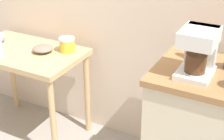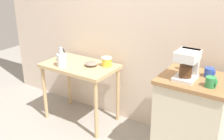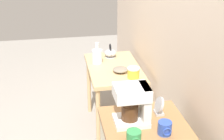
{
  "view_description": "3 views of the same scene",
  "coord_description": "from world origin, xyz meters",
  "px_view_note": "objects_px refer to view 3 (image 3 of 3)",
  "views": [
    {
      "loc": [
        1.04,
        -1.67,
        1.73
      ],
      "look_at": [
        0.17,
        -0.03,
        0.8
      ],
      "focal_mm": 53.89,
      "sensor_mm": 36.0,
      "label": 1
    },
    {
      "loc": [
        1.33,
        -2.23,
        1.85
      ],
      "look_at": [
        -0.1,
        -0.03,
        0.81
      ],
      "focal_mm": 43.41,
      "sensor_mm": 36.0,
      "label": 2
    },
    {
      "loc": [
        2.43,
        -0.5,
        2.06
      ],
      "look_at": [
        -0.11,
        -0.05,
        0.93
      ],
      "focal_mm": 52.32,
      "sensor_mm": 36.0,
      "label": 3
    }
  ],
  "objects_px": {
    "teakettle": "(110,53)",
    "canister_enamel": "(133,73)",
    "mug_blue": "(165,128)",
    "glass_carafe_vase": "(97,56)",
    "table_clock": "(159,107)",
    "coffee_maker": "(135,103)",
    "bowl_stoneware": "(120,70)",
    "mug_tall_green": "(134,138)"
  },
  "relations": [
    {
      "from": "canister_enamel",
      "to": "coffee_maker",
      "type": "bearing_deg",
      "value": -13.5
    },
    {
      "from": "glass_carafe_vase",
      "to": "table_clock",
      "type": "bearing_deg",
      "value": 9.81
    },
    {
      "from": "teakettle",
      "to": "mug_tall_green",
      "type": "distance_m",
      "value": 1.82
    },
    {
      "from": "table_clock",
      "to": "glass_carafe_vase",
      "type": "bearing_deg",
      "value": -170.19
    },
    {
      "from": "mug_tall_green",
      "to": "table_clock",
      "type": "relative_size",
      "value": 0.76
    },
    {
      "from": "coffee_maker",
      "to": "mug_tall_green",
      "type": "height_order",
      "value": "coffee_maker"
    },
    {
      "from": "bowl_stoneware",
      "to": "teakettle",
      "type": "distance_m",
      "value": 0.42
    },
    {
      "from": "coffee_maker",
      "to": "teakettle",
      "type": "bearing_deg",
      "value": 175.7
    },
    {
      "from": "teakettle",
      "to": "bowl_stoneware",
      "type": "bearing_deg",
      "value": 3.91
    },
    {
      "from": "mug_blue",
      "to": "table_clock",
      "type": "xyz_separation_m",
      "value": [
        -0.24,
        0.04,
        0.01
      ]
    },
    {
      "from": "canister_enamel",
      "to": "mug_blue",
      "type": "xyz_separation_m",
      "value": [
        1.17,
        -0.09,
        0.15
      ]
    },
    {
      "from": "glass_carafe_vase",
      "to": "coffee_maker",
      "type": "bearing_deg",
      "value": 1.88
    },
    {
      "from": "canister_enamel",
      "to": "table_clock",
      "type": "height_order",
      "value": "table_clock"
    },
    {
      "from": "bowl_stoneware",
      "to": "coffee_maker",
      "type": "xyz_separation_m",
      "value": [
        1.16,
        -0.15,
        0.28
      ]
    },
    {
      "from": "bowl_stoneware",
      "to": "glass_carafe_vase",
      "type": "bearing_deg",
      "value": -144.95
    },
    {
      "from": "teakettle",
      "to": "mug_blue",
      "type": "distance_m",
      "value": 1.75
    },
    {
      "from": "teakettle",
      "to": "table_clock",
      "type": "distance_m",
      "value": 1.52
    },
    {
      "from": "bowl_stoneware",
      "to": "mug_blue",
      "type": "height_order",
      "value": "mug_blue"
    },
    {
      "from": "bowl_stoneware",
      "to": "canister_enamel",
      "type": "height_order",
      "value": "canister_enamel"
    },
    {
      "from": "glass_carafe_vase",
      "to": "canister_enamel",
      "type": "distance_m",
      "value": 0.52
    },
    {
      "from": "bowl_stoneware",
      "to": "table_clock",
      "type": "xyz_separation_m",
      "value": [
        1.09,
        0.04,
        0.19
      ]
    },
    {
      "from": "bowl_stoneware",
      "to": "table_clock",
      "type": "height_order",
      "value": "table_clock"
    },
    {
      "from": "teakettle",
      "to": "table_clock",
      "type": "bearing_deg",
      "value": 2.64
    },
    {
      "from": "teakettle",
      "to": "glass_carafe_vase",
      "type": "bearing_deg",
      "value": -49.15
    },
    {
      "from": "teakettle",
      "to": "glass_carafe_vase",
      "type": "xyz_separation_m",
      "value": [
        0.14,
        -0.17,
        0.03
      ]
    },
    {
      "from": "teakettle",
      "to": "coffee_maker",
      "type": "distance_m",
      "value": 1.61
    },
    {
      "from": "bowl_stoneware",
      "to": "table_clock",
      "type": "bearing_deg",
      "value": 2.15
    },
    {
      "from": "canister_enamel",
      "to": "coffee_maker",
      "type": "relative_size",
      "value": 0.46
    },
    {
      "from": "teakettle",
      "to": "mug_tall_green",
      "type": "xyz_separation_m",
      "value": [
        1.81,
        -0.18,
        0.16
      ]
    },
    {
      "from": "teakettle",
      "to": "mug_tall_green",
      "type": "height_order",
      "value": "mug_tall_green"
    },
    {
      "from": "canister_enamel",
      "to": "bowl_stoneware",
      "type": "bearing_deg",
      "value": -148.16
    },
    {
      "from": "mug_blue",
      "to": "teakettle",
      "type": "bearing_deg",
      "value": -178.94
    },
    {
      "from": "teakettle",
      "to": "canister_enamel",
      "type": "relative_size",
      "value": 1.38
    },
    {
      "from": "mug_blue",
      "to": "table_clock",
      "type": "distance_m",
      "value": 0.24
    },
    {
      "from": "glass_carafe_vase",
      "to": "coffee_maker",
      "type": "distance_m",
      "value": 1.46
    },
    {
      "from": "teakettle",
      "to": "canister_enamel",
      "type": "distance_m",
      "value": 0.59
    },
    {
      "from": "bowl_stoneware",
      "to": "coffee_maker",
      "type": "bearing_deg",
      "value": -7.25
    },
    {
      "from": "canister_enamel",
      "to": "mug_blue",
      "type": "bearing_deg",
      "value": -4.47
    },
    {
      "from": "table_clock",
      "to": "coffee_maker",
      "type": "bearing_deg",
      "value": -68.03
    },
    {
      "from": "teakettle",
      "to": "glass_carafe_vase",
      "type": "distance_m",
      "value": 0.22
    },
    {
      "from": "bowl_stoneware",
      "to": "mug_blue",
      "type": "xyz_separation_m",
      "value": [
        1.32,
        0.0,
        0.18
      ]
    },
    {
      "from": "coffee_maker",
      "to": "mug_blue",
      "type": "height_order",
      "value": "coffee_maker"
    }
  ]
}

